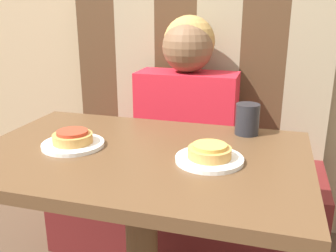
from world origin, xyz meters
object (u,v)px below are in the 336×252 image
plate_right (209,159)px  drinking_cup (247,119)px  plate_left (73,144)px  pizza_right (210,151)px  person (187,91)px  pizza_left (73,137)px

plate_right → drinking_cup: drinking_cup is taller
plate_left → drinking_cup: drinking_cup is taller
plate_right → pizza_right: bearing=90.0°
person → plate_left: 0.65m
plate_right → drinking_cup: bearing=73.6°
plate_left → drinking_cup: bearing=28.0°
pizza_left → drinking_cup: size_ratio=1.16×
plate_right → pizza_right: 0.02m
drinking_cup → person: bearing=128.8°
person → plate_right: (0.21, -0.62, -0.05)m
person → drinking_cup: bearing=-51.2°
drinking_cup → pizza_left: bearing=-152.0°
drinking_cup → plate_right: bearing=-106.4°
plate_left → plate_right: (0.42, 0.00, 0.00)m
pizza_left → pizza_right: same height
plate_right → drinking_cup: (0.08, 0.26, 0.05)m
pizza_left → drinking_cup: drinking_cup is taller
person → drinking_cup: person is taller
plate_left → plate_right: bearing=0.0°
plate_right → pizza_left: size_ratio=1.57×
pizza_left → plate_left: bearing=-90.0°
person → plate_right: bearing=-71.4°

